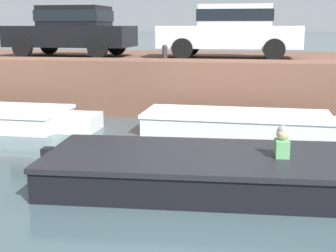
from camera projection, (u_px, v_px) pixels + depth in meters
The scene contains 8 objects.
ground_plane at pixel (216, 179), 7.70m from camera, with size 400.00×400.00×0.00m, color #3D5156.
far_quay_wall at pixel (233, 79), 15.19m from camera, with size 60.00×6.00×1.53m, color brown.
far_wall_coping at pixel (230, 61), 12.24m from camera, with size 60.00×0.24×0.08m, color brown.
boat_moored_central_white at pixel (245, 123), 10.93m from camera, with size 5.17×1.76×0.49m.
motorboat_passing at pixel (244, 172), 7.22m from camera, with size 6.85×2.40×1.01m.
car_leftmost_black at pixel (73, 29), 14.59m from camera, with size 3.91×2.10×1.54m.
car_left_inner_white at pixel (232, 29), 13.79m from camera, with size 4.14×1.96×1.54m.
mooring_bollard_mid at pixel (165, 52), 12.61m from camera, with size 0.15×0.15×0.45m.
Camera 1 is at (0.43, -2.45, 2.47)m, focal length 50.00 mm.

